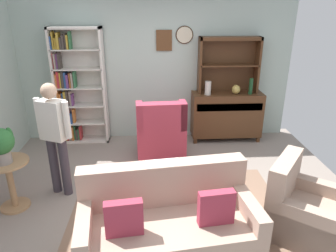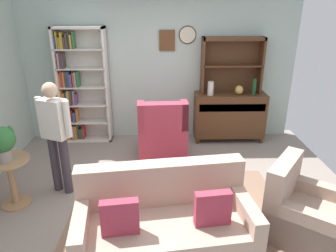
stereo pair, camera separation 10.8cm
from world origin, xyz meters
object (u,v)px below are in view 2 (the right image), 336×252
bottle_wine (254,87)px  plant_stand (11,177)px  vase_round (239,90)px  book_stack (185,166)px  vase_tall (211,88)px  wingback_chair (162,138)px  armchair_floral (302,213)px  sideboard (229,115)px  coffee_table (180,174)px  potted_plant_large (1,141)px  sideboard_hutch (232,57)px  person_reading (56,131)px  bookshelf (79,88)px  couch_floral (165,225)px

bottle_wine → plant_stand: size_ratio=0.44×
vase_round → book_stack: size_ratio=0.87×
vase_tall → plant_stand: 3.47m
wingback_chair → armchair_floral: bearing=-51.1°
sideboard → coffee_table: size_ratio=1.63×
bottle_wine → potted_plant_large: bearing=-151.5°
sideboard_hutch → armchair_floral: (0.28, -2.78, -1.27)m
person_reading → sideboard_hutch: bearing=34.0°
sideboard → vase_round: (0.13, -0.07, 0.50)m
plant_stand → person_reading: person_reading is taller
potted_plant_large → book_stack: (2.24, 0.17, -0.46)m
coffee_table → book_stack: book_stack is taller
bookshelf → vase_round: bookshelf is taller
vase_round → armchair_floral: 2.71m
bookshelf → plant_stand: bearing=-101.5°
wingback_chair → vase_tall: bearing=37.6°
sideboard_hutch → couch_floral: (-1.26, -2.97, -1.25)m
book_stack → bottle_wine: bearing=52.7°
coffee_table → vase_tall: bearing=70.2°
couch_floral → coffee_table: (0.22, 0.98, 0.04)m
plant_stand → person_reading: 0.79m
vase_tall → wingback_chair: (-0.88, -0.68, -0.66)m
armchair_floral → bottle_wine: bearing=87.5°
sideboard → sideboard_hutch: (0.00, 0.11, 1.05)m
wingback_chair → person_reading: (-1.40, -0.93, 0.52)m
vase_round → couch_floral: (-1.39, -2.79, -0.69)m
vase_tall → wingback_chair: bearing=-142.4°
vase_tall → armchair_floral: size_ratio=0.23×
sideboard → vase_tall: (-0.39, -0.08, 0.53)m
bottle_wine → couch_floral: size_ratio=0.16×
potted_plant_large → vase_round: bearing=30.6°
sideboard → wingback_chair: size_ratio=1.24×
armchair_floral → plant_stand: armchair_floral is taller
bottle_wine → book_stack: bottle_wine is taller
sideboard → wingback_chair: bearing=-149.1°
plant_stand → armchair_floral: bearing=-10.9°
vase_tall → person_reading: (-2.28, -1.61, -0.14)m
sideboard_hutch → plant_stand: 4.01m
sideboard_hutch → sideboard: bearing=-90.0°
vase_round → person_reading: 3.24m
bookshelf → vase_tall: size_ratio=8.54×
wingback_chair → potted_plant_large: (-1.94, -1.28, 0.54)m
sideboard → plant_stand: sideboard is taller
sideboard → bottle_wine: size_ratio=4.43×
sideboard_hutch → person_reading: 3.29m
person_reading → bookshelf: bearing=93.4°
bottle_wine → armchair_floral: (-0.11, -2.58, -0.78)m
couch_floral → person_reading: 1.92m
sideboard_hutch → couch_floral: sideboard_hutch is taller
wingback_chair → coffee_table: (0.23, -1.12, -0.03)m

